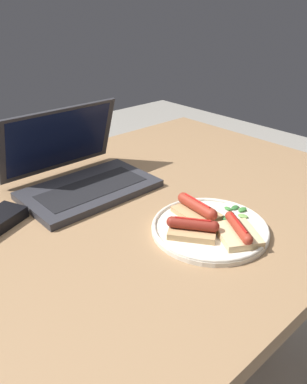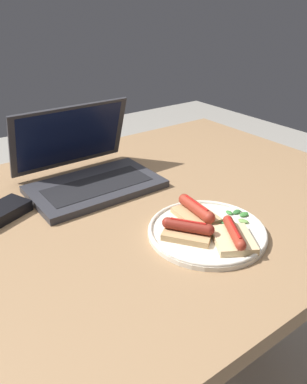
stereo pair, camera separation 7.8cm
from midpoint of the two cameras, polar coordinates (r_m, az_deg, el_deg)
The scene contains 7 objects.
desk at distance 0.90m, azimuth -8.53°, elevation -6.55°, with size 1.40×0.89×0.75m.
laptop at distance 0.99m, azimuth -13.26°, elevation 2.56°, with size 0.33×0.27×0.20m.
plate at distance 0.80m, azimuth 5.82°, elevation -5.52°, with size 0.25×0.25×0.02m.
sausage_toast_left at distance 0.76m, azimuth 3.06°, elevation -5.60°, with size 0.11×0.11×0.04m.
sausage_toast_middle at distance 0.77m, azimuth 9.90°, elevation -6.10°, with size 0.11×0.12×0.04m.
sausage_toast_right at distance 0.83m, azimuth 3.94°, elevation -2.70°, with size 0.08×0.12×0.04m.
salad_pile at distance 0.84m, azimuth 9.46°, elevation -3.64°, with size 0.09×0.07×0.01m.
Camera 1 is at (-0.43, -0.61, 1.19)m, focal length 35.00 mm.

